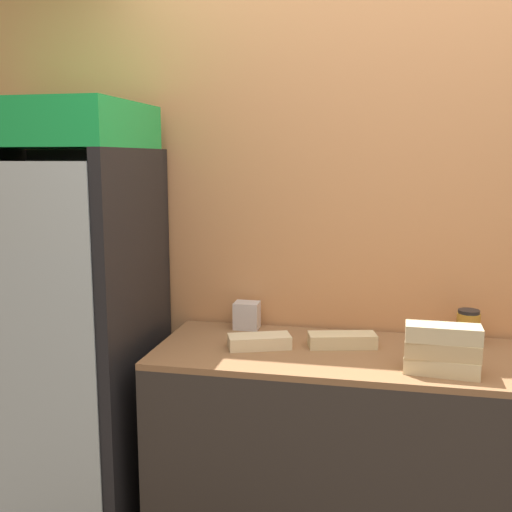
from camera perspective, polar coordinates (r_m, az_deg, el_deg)
The scene contains 10 objects.
wall_back at distance 2.66m, azimuth 14.04°, elevation 3.19°, with size 5.20×0.09×2.70m.
prep_counter at distance 2.58m, azimuth 13.35°, elevation -18.38°, with size 1.94×0.61×0.87m.
beverage_cooler at distance 2.73m, azimuth -17.51°, elevation -4.19°, with size 0.73×0.67×1.85m.
sandwich_stack_bottom at distance 2.25m, azimuth 17.26°, elevation -9.94°, with size 0.27×0.13×0.06m.
sandwich_stack_middle at distance 2.23m, azimuth 17.33°, elevation -8.49°, with size 0.26×0.12×0.06m.
sandwich_stack_top at distance 2.21m, azimuth 17.41°, elevation -7.02°, with size 0.26×0.11×0.06m.
sandwich_flat_left at distance 2.43m, azimuth 0.32°, elevation -8.14°, with size 0.27×0.19×0.05m.
sandwich_flat_right at distance 2.46m, azimuth 8.21°, elevation -7.94°, with size 0.29×0.16×0.05m.
condiment_jar at distance 2.62m, azimuth 19.54°, elevation -6.37°, with size 0.09×0.09×0.14m.
napkin_dispenser at distance 2.68m, azimuth -0.88°, elevation -5.67°, with size 0.11×0.09×0.12m.
Camera 1 is at (-0.10, -1.43, 1.63)m, focal length 42.00 mm.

